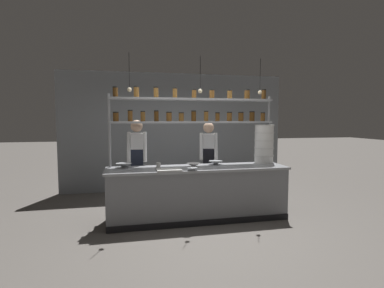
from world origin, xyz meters
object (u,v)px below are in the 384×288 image
Objects in this scene: spice_shelf_unit at (194,113)px; chef_left at (137,159)px; chef_center at (208,158)px; prep_bowl_near_left at (193,165)px; container_stack at (264,144)px; prep_bowl_center_front at (216,163)px; serving_cup_front at (158,165)px; cutting_board at (169,170)px; prep_bowl_near_right at (124,166)px; prep_bowl_center_back at (192,169)px.

chef_left is (-1.02, 0.24, -0.85)m from spice_shelf_unit.
prep_bowl_near_left is at bearing -109.48° from chef_center.
spice_shelf_unit is 4.15× the size of container_stack.
prep_bowl_center_front is 1.08m from serving_cup_front.
container_stack is 2.88× the size of prep_bowl_center_front.
prep_bowl_near_left is 0.49m from prep_bowl_center_front.
cutting_board is at bearing -63.53° from serving_cup_front.
prep_bowl_near_right is (-1.18, 0.18, 0.00)m from prep_bowl_near_left.
prep_bowl_center_front is at bearing -19.53° from spice_shelf_unit.
prep_bowl_near_right reaches higher than prep_bowl_center_back.
chef_left is at bearing 56.98° from prep_bowl_near_right.
cutting_board is 1.46× the size of prep_bowl_near_right.
prep_bowl_center_back is at bearing -105.86° from prep_bowl_near_left.
chef_center is 2.32× the size of container_stack.
prep_bowl_center_back is at bearing -160.77° from container_stack.
prep_bowl_near_right is at bearing 179.66° from prep_bowl_center_front.
chef_center is 4.23× the size of cutting_board.
chef_left is 1.03× the size of chef_center.
prep_bowl_near_right is (-1.26, -0.12, -0.90)m from spice_shelf_unit.
spice_shelf_unit is 11.02× the size of prep_bowl_near_right.
chef_left is at bearing -159.19° from chef_center.
cutting_board is at bearing -119.91° from chef_center.
prep_bowl_center_front is 2.74× the size of serving_cup_front.
prep_bowl_near_left reaches higher than cutting_board.
prep_bowl_center_back is 1.88× the size of serving_cup_front.
chef_left is 18.86× the size of serving_cup_front.
chef_left is at bearing 122.11° from serving_cup_front.
prep_bowl_center_back is at bearing -33.53° from serving_cup_front.
container_stack reaches higher than cutting_board.
chef_center is at bearing 46.61° from cutting_board.
prep_bowl_center_back is 0.62m from serving_cup_front.
serving_cup_front is (-1.07, -0.16, 0.01)m from prep_bowl_center_front.
prep_bowl_near_left is at bearing -172.17° from container_stack.
prep_bowl_near_right is at bearing -119.60° from chef_left.
prep_bowl_center_back is at bearing -9.45° from cutting_board.
prep_bowl_near_left is 0.61m from serving_cup_front.
prep_bowl_center_front is at bearing 8.49° from serving_cup_front.
prep_bowl_near_left is (0.95, -0.55, -0.06)m from chef_left.
container_stack is 2.62m from prep_bowl_near_right.
prep_bowl_near_left is at bearing -26.55° from chef_left.
serving_cup_front reaches higher than cutting_board.
chef_center is 6.70× the size of prep_bowl_center_front.
serving_cup_front is (-0.14, 0.28, 0.03)m from cutting_board.
serving_cup_front is (-0.61, 0.01, 0.01)m from prep_bowl_near_left.
chef_center reaches higher than container_stack.
cutting_board is 2.31× the size of prep_bowl_center_back.
cutting_board is 1.03m from prep_bowl_center_front.
spice_shelf_unit is 1.35m from chef_left.
chef_left is at bearing 150.02° from prep_bowl_near_left.
prep_bowl_near_left is at bearing -0.89° from serving_cup_front.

